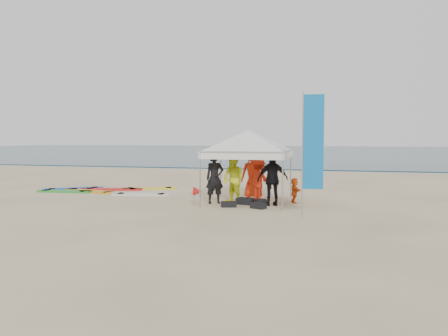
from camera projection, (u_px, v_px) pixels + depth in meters
name	position (u px, v px, depth m)	size (l,w,h in m)	color
ground	(208.00, 214.00, 13.03)	(120.00, 120.00, 0.00)	beige
ocean	(311.00, 151.00, 71.08)	(160.00, 84.00, 0.08)	#0C2633
shoreline_foam	(280.00, 170.00, 30.64)	(160.00, 1.20, 0.01)	silver
person_black_a	(215.00, 178.00, 15.04)	(0.64, 0.42, 1.76)	black
person_yellow	(233.00, 179.00, 15.01)	(0.82, 0.64, 1.70)	yellow
person_orange_a	(259.00, 180.00, 15.47)	(1.00, 0.57, 1.55)	red
person_black_b	(273.00, 179.00, 14.56)	(1.04, 0.43, 1.78)	black
person_orange_b	(253.00, 174.00, 16.30)	(0.90, 0.59, 1.85)	red
person_seated	(295.00, 190.00, 15.19)	(0.82, 0.26, 0.88)	#DA4F13
canopy_tent	(248.00, 131.00, 15.24)	(3.84, 3.84, 2.90)	#A5A5A8
feather_flag	(312.00, 143.00, 12.30)	(0.60, 0.04, 3.59)	#A5A5A8
marker_pennant	(198.00, 191.00, 14.47)	(0.28, 0.28, 0.64)	#A5A5A8
gear_pile	(246.00, 203.00, 14.57)	(1.58, 1.22, 0.22)	black
surfboard_spread	(104.00, 190.00, 18.54)	(5.64, 2.94, 0.07)	yellow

